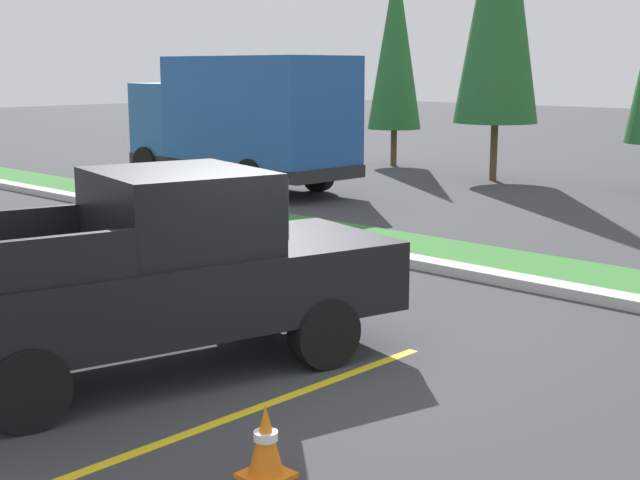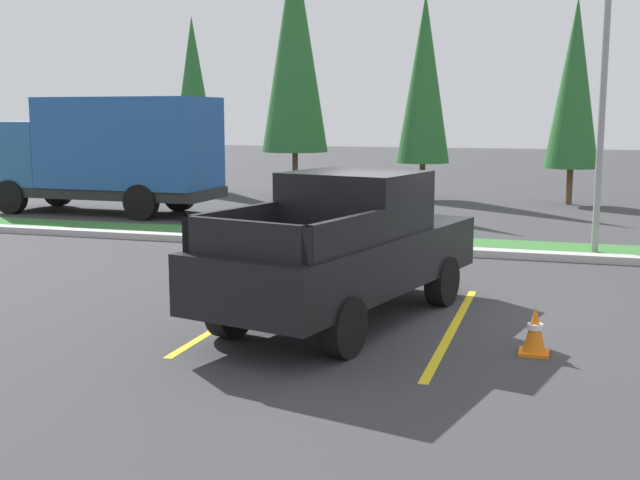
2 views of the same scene
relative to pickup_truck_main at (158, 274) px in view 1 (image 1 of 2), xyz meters
The scene contains 9 objects.
ground_plane 1.48m from the pickup_truck_main, 47.45° to the left, with size 120.00×120.00×0.00m, color #38383A.
parking_line_near 1.88m from the pickup_truck_main, behind, with size 0.12×4.80×0.01m, color yellow.
parking_line_far 1.86m from the pickup_truck_main, ahead, with size 0.12×4.80×0.01m, color yellow.
curb_strip 5.90m from the pickup_truck_main, 82.94° to the left, with size 56.00×0.40×0.15m, color #B2B2AD.
grass_median 6.99m from the pickup_truck_main, 84.06° to the left, with size 56.00×1.80×0.06m, color #387533.
pickup_truck_main is the anchor object (origin of this frame).
cargo_truck_distant 14.08m from the pickup_truck_main, 135.08° to the left, with size 6.86×2.64×3.40m.
cypress_tree_leftmost 20.35m from the pickup_truck_main, 122.12° to the left, with size 1.71×1.71×6.57m.
traffic_cone 2.91m from the pickup_truck_main, 19.69° to the right, with size 0.36×0.36×0.60m.
Camera 1 is at (6.67, -6.07, 3.14)m, focal length 49.81 mm.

